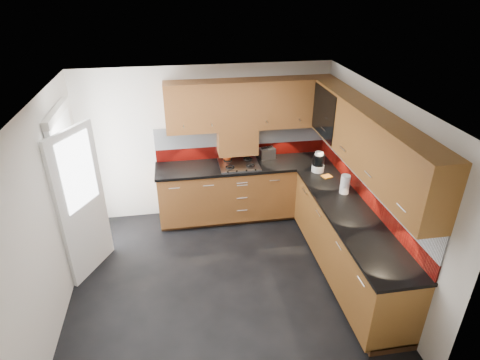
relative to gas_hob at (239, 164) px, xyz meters
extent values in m
cube|color=black|center=(-0.45, -1.47, -0.97)|extent=(4.00, 3.80, 0.02)
cube|color=white|center=(-0.45, -1.47, 1.49)|extent=(4.00, 3.80, 0.10)
cube|color=beige|center=(-0.45, 0.37, 0.24)|extent=(4.00, 0.08, 2.64)
cube|color=beige|center=(-0.45, -3.31, 0.24)|extent=(4.00, 0.08, 2.64)
cube|color=beige|center=(-2.39, -1.47, 0.24)|extent=(0.08, 3.80, 2.64)
cube|color=beige|center=(1.49, -1.47, 0.24)|extent=(0.08, 3.80, 2.64)
cube|color=brown|center=(0.10, 0.03, -0.48)|extent=(2.70, 0.60, 0.95)
cube|color=brown|center=(1.15, -1.57, -0.48)|extent=(0.60, 2.60, 0.95)
cube|color=#3F2411|center=(0.10, 0.06, -0.91)|extent=(2.70, 0.54, 0.10)
cube|color=#3F2411|center=(1.18, -1.57, -0.91)|extent=(0.54, 2.60, 0.10)
cube|color=black|center=(0.09, 0.02, -0.04)|extent=(2.72, 0.62, 0.04)
cube|color=black|center=(1.14, -1.59, -0.04)|extent=(0.62, 2.60, 0.04)
cube|color=maroon|center=(0.10, 0.32, 0.08)|extent=(2.70, 0.02, 0.20)
cube|color=silver|center=(0.10, 0.32, 0.35)|extent=(2.70, 0.02, 0.34)
cube|color=maroon|center=(1.44, -1.27, 0.08)|extent=(0.02, 3.20, 0.20)
cube|color=silver|center=(1.44, -1.27, 0.35)|extent=(0.02, 3.20, 0.34)
cube|color=brown|center=(0.20, 0.17, 0.88)|extent=(2.50, 0.33, 0.72)
cube|color=brown|center=(1.28, -1.43, 0.88)|extent=(0.33, 2.87, 0.72)
cube|color=silver|center=(0.05, -0.01, 0.67)|extent=(1.80, 0.01, 0.16)
cube|color=silver|center=(1.11, -1.47, 0.67)|extent=(0.01, 2.00, 0.16)
cube|color=brown|center=(0.00, 0.17, 0.32)|extent=(0.60, 0.33, 0.40)
cube|color=black|center=(1.11, -0.40, 0.88)|extent=(0.01, 0.80, 0.66)
cube|color=#FFD18C|center=(1.42, -0.40, 0.88)|extent=(0.01, 0.76, 0.64)
cube|color=black|center=(1.28, -0.40, 0.90)|extent=(0.29, 0.76, 0.01)
cylinder|color=black|center=(1.28, -0.65, 1.00)|extent=(0.07, 0.07, 0.16)
cylinder|color=black|center=(1.28, -0.50, 1.00)|extent=(0.07, 0.07, 0.16)
cylinder|color=white|center=(1.28, -0.35, 1.00)|extent=(0.07, 0.07, 0.16)
cylinder|color=black|center=(1.28, -0.20, 1.00)|extent=(0.07, 0.07, 0.16)
cube|color=white|center=(-2.31, -0.57, 0.06)|extent=(0.06, 0.95, 2.04)
cube|color=white|center=(-2.13, -0.92, 0.04)|extent=(0.42, 0.73, 1.98)
cube|color=white|center=(-2.10, -0.92, 0.49)|extent=(0.28, 0.50, 0.90)
cube|color=silver|center=(0.00, 0.01, -0.01)|extent=(0.60, 0.52, 0.02)
torus|color=black|center=(-0.16, -0.11, 0.02)|extent=(0.14, 0.14, 0.02)
torus|color=black|center=(0.16, -0.11, 0.02)|extent=(0.14, 0.14, 0.02)
torus|color=black|center=(-0.16, 0.14, 0.02)|extent=(0.14, 0.14, 0.02)
torus|color=black|center=(0.16, 0.14, 0.02)|extent=(0.14, 0.14, 0.02)
cube|color=black|center=(0.00, -0.24, 0.00)|extent=(0.46, 0.04, 0.02)
cylinder|color=#C54012|center=(-0.15, 0.20, 0.07)|extent=(0.13, 0.13, 0.16)
cylinder|color=olive|center=(-0.15, 0.22, 0.27)|extent=(0.06, 0.02, 0.32)
cylinder|color=olive|center=(-0.14, 0.22, 0.25)|extent=(0.05, 0.04, 0.30)
cylinder|color=olive|center=(-0.16, 0.22, 0.28)|extent=(0.06, 0.03, 0.34)
cylinder|color=olive|center=(-0.14, 0.21, 0.24)|extent=(0.04, 0.05, 0.28)
cylinder|color=olive|center=(-0.17, 0.21, 0.26)|extent=(0.04, 0.05, 0.31)
cube|color=silver|center=(0.48, 0.19, 0.07)|extent=(0.26, 0.19, 0.17)
cube|color=black|center=(0.48, 0.19, 0.16)|extent=(0.19, 0.05, 0.01)
cube|color=black|center=(0.48, 0.22, 0.16)|extent=(0.19, 0.05, 0.01)
cylinder|color=white|center=(1.12, -0.39, 0.04)|extent=(0.18, 0.18, 0.10)
cylinder|color=black|center=(1.12, -0.39, 0.17)|extent=(0.17, 0.17, 0.16)
cylinder|color=white|center=(1.12, -0.39, 0.27)|extent=(0.12, 0.12, 0.04)
cylinder|color=white|center=(1.25, -1.07, 0.11)|extent=(0.15, 0.15, 0.26)
cube|color=orange|center=(1.19, -0.59, -0.01)|extent=(0.16, 0.15, 0.01)
camera|label=1|loc=(-0.89, -5.45, 2.63)|focal=30.00mm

